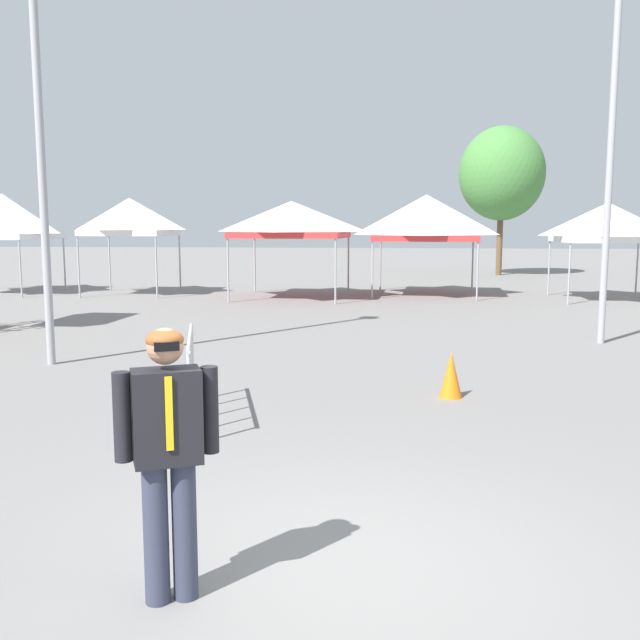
% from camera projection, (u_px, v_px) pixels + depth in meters
% --- Properties ---
extents(ground_plane, '(140.00, 140.00, 0.00)m').
position_uv_depth(ground_plane, '(345.00, 566.00, 5.03)').
color(ground_plane, slate).
extents(canopy_tent_center, '(3.18, 3.18, 3.50)m').
position_uv_depth(canopy_tent_center, '(3.00, 216.00, 24.87)').
color(canopy_tent_center, '#9E9EA3').
rests_on(canopy_tent_center, ground).
extents(canopy_tent_right_of_center, '(2.82, 2.82, 3.33)m').
position_uv_depth(canopy_tent_right_of_center, '(130.00, 217.00, 24.43)').
color(canopy_tent_right_of_center, '#9E9EA3').
rests_on(canopy_tent_right_of_center, ground).
extents(canopy_tent_behind_left, '(3.72, 3.72, 3.18)m').
position_uv_depth(canopy_tent_behind_left, '(292.00, 219.00, 23.21)').
color(canopy_tent_behind_left, '#9E9EA3').
rests_on(canopy_tent_behind_left, ground).
extents(canopy_tent_behind_right, '(3.72, 3.72, 3.43)m').
position_uv_depth(canopy_tent_behind_right, '(426.00, 218.00, 24.15)').
color(canopy_tent_behind_right, '#9E9EA3').
rests_on(canopy_tent_behind_right, ground).
extents(canopy_tent_behind_center, '(3.05, 3.05, 3.11)m').
position_uv_depth(canopy_tent_behind_center, '(608.00, 222.00, 22.47)').
color(canopy_tent_behind_center, '#9E9EA3').
rests_on(canopy_tent_behind_center, ground).
extents(person_foreground, '(0.60, 0.39, 1.78)m').
position_uv_depth(person_foreground, '(168.00, 445.00, 4.45)').
color(person_foreground, '#33384C').
rests_on(person_foreground, ground).
extents(light_pole_near_lift, '(0.36, 0.36, 9.46)m').
position_uv_depth(light_pole_near_lift, '(35.00, 47.00, 11.61)').
color(light_pole_near_lift, '#9E9EA3').
rests_on(light_pole_near_lift, ground).
extents(light_pole_opposite_side, '(0.36, 0.36, 7.59)m').
position_uv_depth(light_pole_opposite_side, '(612.00, 125.00, 13.94)').
color(light_pole_opposite_side, '#9E9EA3').
rests_on(light_pole_opposite_side, ground).
extents(tree_behind_tents_center, '(4.02, 4.02, 7.03)m').
position_uv_depth(tree_behind_tents_center, '(502.00, 174.00, 33.52)').
color(tree_behind_tents_center, brown).
rests_on(tree_behind_tents_center, ground).
extents(crowd_barrier_by_lift, '(0.60, 2.04, 1.08)m').
position_uv_depth(crowd_barrier_by_lift, '(191.00, 361.00, 8.67)').
color(crowd_barrier_by_lift, '#B7BABF').
rests_on(crowd_barrier_by_lift, ground).
extents(traffic_cone_lot_center, '(0.32, 0.32, 0.65)m').
position_uv_depth(traffic_cone_lot_center, '(451.00, 375.00, 9.91)').
color(traffic_cone_lot_center, orange).
rests_on(traffic_cone_lot_center, ground).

